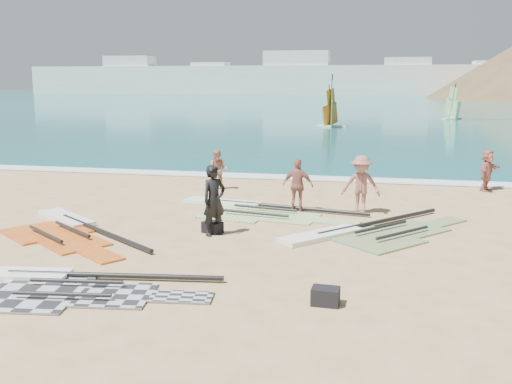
% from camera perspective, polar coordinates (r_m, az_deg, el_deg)
% --- Properties ---
extents(ground, '(300.00, 300.00, 0.00)m').
position_cam_1_polar(ground, '(13.00, 0.92, -7.88)').
color(ground, tan).
rests_on(ground, ground).
extents(sea, '(300.00, 240.00, 0.06)m').
position_cam_1_polar(sea, '(144.15, 11.06, 9.30)').
color(sea, '#0D5D59').
rests_on(sea, ground).
extents(surf_line, '(300.00, 1.20, 0.04)m').
position_cam_1_polar(surf_line, '(24.84, 6.31, 1.28)').
color(surf_line, white).
rests_on(surf_line, ground).
extents(far_town, '(160.00, 8.00, 12.00)m').
position_cam_1_polar(far_town, '(163.07, 5.59, 11.23)').
color(far_town, white).
rests_on(far_town, ground).
extents(rig_grey, '(5.93, 2.59, 0.20)m').
position_cam_1_polar(rig_grey, '(12.75, -19.36, -8.69)').
color(rig_grey, '#262629').
rests_on(rig_grey, ground).
extents(rig_green, '(6.44, 3.09, 0.21)m').
position_cam_1_polar(rig_green, '(18.76, -0.43, -1.73)').
color(rig_green, '#77BD21').
rests_on(rig_green, ground).
extents(rig_orange, '(5.33, 5.08, 0.20)m').
position_cam_1_polar(rig_orange, '(16.23, 11.01, -4.01)').
color(rig_orange, orange).
rests_on(rig_orange, ground).
extents(rig_red, '(5.25, 4.88, 0.20)m').
position_cam_1_polar(rig_red, '(17.19, -18.31, -3.52)').
color(rig_red, red).
rests_on(rig_red, ground).
extents(gear_bag_near, '(0.55, 0.41, 0.34)m').
position_cam_1_polar(gear_bag_near, '(11.18, 6.96, -10.30)').
color(gear_bag_near, black).
rests_on(gear_bag_near, ground).
extents(gear_bag_far, '(0.64, 0.56, 0.32)m').
position_cam_1_polar(gear_bag_far, '(16.11, -4.38, -3.54)').
color(gear_bag_far, black).
rests_on(gear_bag_far, ground).
extents(person_wetsuit, '(0.82, 0.85, 1.97)m').
position_cam_1_polar(person_wetsuit, '(15.69, -4.21, -0.85)').
color(person_wetsuit, black).
rests_on(person_wetsuit, ground).
extents(beachgoer_left, '(0.77, 0.61, 1.57)m').
position_cam_1_polar(beachgoer_left, '(22.28, -3.82, 2.22)').
color(beachgoer_left, tan).
rests_on(beachgoer_left, ground).
extents(beachgoer_mid, '(1.26, 0.78, 1.89)m').
position_cam_1_polar(beachgoer_mid, '(18.49, 10.45, 0.72)').
color(beachgoer_mid, '#9B5B52').
rests_on(beachgoer_mid, ground).
extents(beachgoer_back, '(1.05, 0.54, 1.73)m').
position_cam_1_polar(beachgoer_back, '(18.60, 4.21, 0.68)').
color(beachgoer_back, '#A45F53').
rests_on(beachgoer_back, ground).
extents(beachgoer_right, '(1.18, 1.53, 1.61)m').
position_cam_1_polar(beachgoer_right, '(23.76, 22.12, 2.04)').
color(beachgoer_right, '#BA6B5F').
rests_on(beachgoer_right, ground).
extents(windsurfer_left, '(2.67, 3.18, 4.76)m').
position_cam_1_polar(windsurfer_left, '(51.95, 7.53, 7.92)').
color(windsurfer_left, white).
rests_on(windsurfer_left, ground).
extents(windsurfer_centre, '(2.15, 2.31, 3.85)m').
position_cam_1_polar(windsurfer_centre, '(52.56, 7.43, 7.74)').
color(windsurfer_centre, white).
rests_on(windsurfer_centre, ground).
extents(windsurfer_right, '(2.12, 2.22, 3.89)m').
position_cam_1_polar(windsurfer_right, '(65.65, 19.04, 7.91)').
color(windsurfer_right, white).
rests_on(windsurfer_right, ground).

